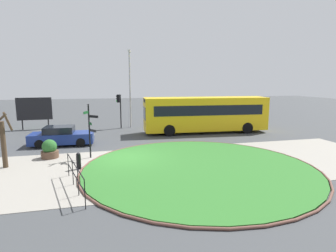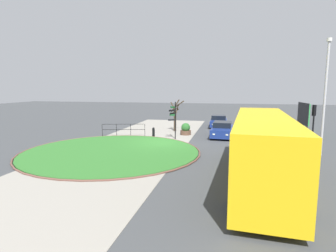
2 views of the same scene
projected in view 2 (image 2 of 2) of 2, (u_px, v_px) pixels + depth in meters
ground at (161, 143)px, 22.43m from camera, size 120.00×120.00×0.00m
sidewalk_paving at (139, 142)px, 22.85m from camera, size 32.00×8.18×0.02m
grass_island at (112, 151)px, 19.44m from camera, size 12.37×12.37×0.10m
grass_kerb_ring at (112, 151)px, 19.44m from camera, size 12.68×12.68×0.11m
signpost_directional at (174, 118)px, 24.00m from camera, size 0.83×0.62×3.34m
bollard_foreground at (153, 132)px, 25.20m from camera, size 0.24×0.24×0.93m
railing_grass_edge at (124, 128)px, 25.71m from camera, size 1.04×3.94×1.16m
bus_yellow at (262, 147)px, 13.04m from camera, size 11.31×3.12×3.23m
car_near_lane at (219, 122)px, 31.76m from camera, size 4.18×1.92×1.39m
car_far_lane at (222, 130)px, 25.41m from camera, size 4.55×2.04×1.41m
traffic_light_near at (314, 117)px, 19.26m from camera, size 0.49×0.31×3.36m
lamppost_tall at (325, 94)px, 17.86m from camera, size 0.32×0.32×7.73m
billboard_left at (303, 114)px, 26.85m from camera, size 3.20×0.35×3.11m
planter_near_signpost at (186, 130)px, 26.43m from camera, size 1.02×1.02×1.16m
street_tree_bare at (175, 115)px, 28.62m from camera, size 1.38×1.44×3.36m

